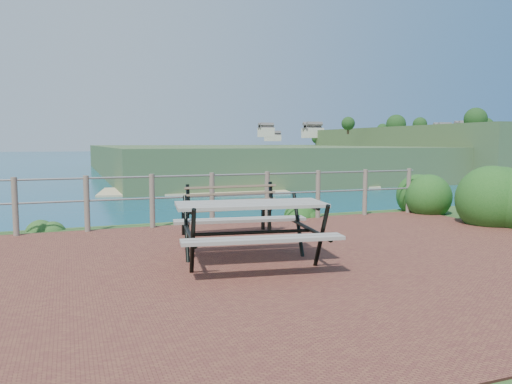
# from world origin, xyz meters

# --- Properties ---
(ground) EXTENTS (10.00, 7.00, 0.12)m
(ground) POSITION_xyz_m (0.00, 0.00, 0.00)
(ground) COLOR brown
(ground) RESTS_ON ground
(ocean) EXTENTS (1200.00, 1200.00, 0.00)m
(ocean) POSITION_xyz_m (0.00, 200.00, 0.00)
(ocean) COLOR #12676F
(ocean) RESTS_ON ground
(safety_railing) EXTENTS (9.40, 0.10, 1.00)m
(safety_railing) POSITION_xyz_m (0.00, 3.35, 0.57)
(safety_railing) COLOR #6B5B4C
(safety_railing) RESTS_ON ground
(distant_bay) EXTENTS (290.00, 232.36, 24.00)m
(distant_bay) POSITION_xyz_m (173.07, 202.61, -1.52)
(distant_bay) COLOR #36562B
(distant_bay) RESTS_ON ground
(picnic_table) EXTENTS (2.00, 1.64, 0.80)m
(picnic_table) POSITION_xyz_m (-0.40, 0.09, 0.51)
(picnic_table) COLOR gray
(picnic_table) RESTS_ON ground
(park_bench) EXTENTS (1.60, 0.42, 0.90)m
(park_bench) POSITION_xyz_m (-0.03, 2.29, 0.59)
(park_bench) COLOR brown
(park_bench) RESTS_ON ground
(shrub_right_front) EXTENTS (1.41, 1.41, 2.01)m
(shrub_right_front) POSITION_xyz_m (5.26, 1.64, 0.00)
(shrub_right_front) COLOR #174A16
(shrub_right_front) RESTS_ON ground
(shrub_right_edge) EXTENTS (1.10, 1.10, 1.57)m
(shrub_right_edge) POSITION_xyz_m (4.91, 3.46, 0.00)
(shrub_right_edge) COLOR #174A16
(shrub_right_edge) RESTS_ON ground
(shrub_lip_west) EXTENTS (0.69, 0.69, 0.40)m
(shrub_lip_west) POSITION_xyz_m (-3.03, 3.87, 0.00)
(shrub_lip_west) COLOR #20471A
(shrub_lip_west) RESTS_ON ground
(shrub_lip_east) EXTENTS (0.73, 0.73, 0.46)m
(shrub_lip_east) POSITION_xyz_m (2.13, 3.69, 0.00)
(shrub_lip_east) COLOR #174A16
(shrub_lip_east) RESTS_ON ground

